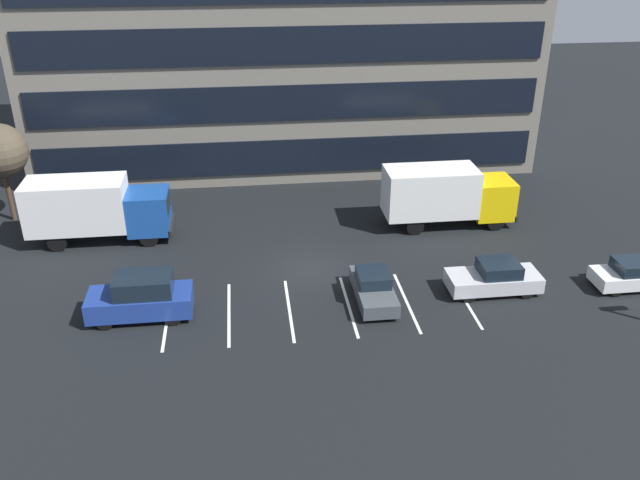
{
  "coord_description": "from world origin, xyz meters",
  "views": [
    {
      "loc": [
        -3.19,
        -30.37,
        16.78
      ],
      "look_at": [
        0.56,
        0.37,
        1.4
      ],
      "focal_mm": 37.56,
      "sensor_mm": 36.0,
      "label": 1
    }
  ],
  "objects_px": {
    "sedan_charcoal": "(373,288)",
    "suv_navy": "(141,297)",
    "bare_tree": "(0,151)",
    "sedan_white": "(634,275)",
    "box_truck_blue": "(96,207)",
    "box_truck_yellow": "(446,194)",
    "sedan_silver": "(494,278)"
  },
  "relations": [
    {
      "from": "sedan_charcoal",
      "to": "bare_tree",
      "type": "distance_m",
      "value": 23.15
    },
    {
      "from": "suv_navy",
      "to": "box_truck_yellow",
      "type": "bearing_deg",
      "value": 25.83
    },
    {
      "from": "sedan_charcoal",
      "to": "sedan_silver",
      "type": "height_order",
      "value": "sedan_silver"
    },
    {
      "from": "suv_navy",
      "to": "sedan_white",
      "type": "height_order",
      "value": "suv_navy"
    },
    {
      "from": "sedan_silver",
      "to": "box_truck_blue",
      "type": "bearing_deg",
      "value": 157.91
    },
    {
      "from": "box_truck_blue",
      "to": "sedan_silver",
      "type": "height_order",
      "value": "box_truck_blue"
    },
    {
      "from": "box_truck_yellow",
      "to": "box_truck_blue",
      "type": "height_order",
      "value": "box_truck_blue"
    },
    {
      "from": "sedan_silver",
      "to": "bare_tree",
      "type": "relative_size",
      "value": 0.76
    },
    {
      "from": "sedan_charcoal",
      "to": "sedan_silver",
      "type": "relative_size",
      "value": 0.91
    },
    {
      "from": "sedan_white",
      "to": "box_truck_yellow",
      "type": "bearing_deg",
      "value": 131.29
    },
    {
      "from": "sedan_silver",
      "to": "sedan_white",
      "type": "height_order",
      "value": "sedan_silver"
    },
    {
      "from": "box_truck_yellow",
      "to": "sedan_white",
      "type": "bearing_deg",
      "value": -48.71
    },
    {
      "from": "sedan_charcoal",
      "to": "suv_navy",
      "type": "height_order",
      "value": "suv_navy"
    },
    {
      "from": "box_truck_yellow",
      "to": "box_truck_blue",
      "type": "bearing_deg",
      "value": 178.96
    },
    {
      "from": "suv_navy",
      "to": "box_truck_blue",
      "type": "bearing_deg",
      "value": 111.6
    },
    {
      "from": "box_truck_blue",
      "to": "sedan_white",
      "type": "xyz_separation_m",
      "value": [
        26.96,
        -8.53,
        -1.34
      ]
    },
    {
      "from": "box_truck_blue",
      "to": "suv_navy",
      "type": "relative_size",
      "value": 1.67
    },
    {
      "from": "suv_navy",
      "to": "bare_tree",
      "type": "distance_m",
      "value": 15.18
    },
    {
      "from": "sedan_charcoal",
      "to": "bare_tree",
      "type": "xyz_separation_m",
      "value": [
        -19.63,
        11.72,
        3.62
      ]
    },
    {
      "from": "sedan_silver",
      "to": "suv_navy",
      "type": "height_order",
      "value": "suv_navy"
    },
    {
      "from": "sedan_silver",
      "to": "sedan_white",
      "type": "xyz_separation_m",
      "value": [
        6.97,
        -0.42,
        -0.06
      ]
    },
    {
      "from": "sedan_silver",
      "to": "box_truck_yellow",
      "type": "bearing_deg",
      "value": 91.5
    },
    {
      "from": "sedan_white",
      "to": "bare_tree",
      "type": "relative_size",
      "value": 0.69
    },
    {
      "from": "suv_navy",
      "to": "sedan_white",
      "type": "bearing_deg",
      "value": -0.46
    },
    {
      "from": "sedan_silver",
      "to": "suv_navy",
      "type": "bearing_deg",
      "value": -179.22
    },
    {
      "from": "sedan_silver",
      "to": "suv_navy",
      "type": "xyz_separation_m",
      "value": [
        -16.69,
        -0.23,
        0.27
      ]
    },
    {
      "from": "sedan_white",
      "to": "bare_tree",
      "type": "height_order",
      "value": "bare_tree"
    },
    {
      "from": "box_truck_blue",
      "to": "suv_navy",
      "type": "xyz_separation_m",
      "value": [
        3.3,
        -8.34,
        -1.01
      ]
    },
    {
      "from": "box_truck_yellow",
      "to": "box_truck_blue",
      "type": "distance_m",
      "value": 19.79
    },
    {
      "from": "sedan_charcoal",
      "to": "bare_tree",
      "type": "relative_size",
      "value": 0.69
    },
    {
      "from": "box_truck_yellow",
      "to": "sedan_silver",
      "type": "bearing_deg",
      "value": -88.5
    },
    {
      "from": "sedan_charcoal",
      "to": "bare_tree",
      "type": "bearing_deg",
      "value": 149.16
    }
  ]
}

